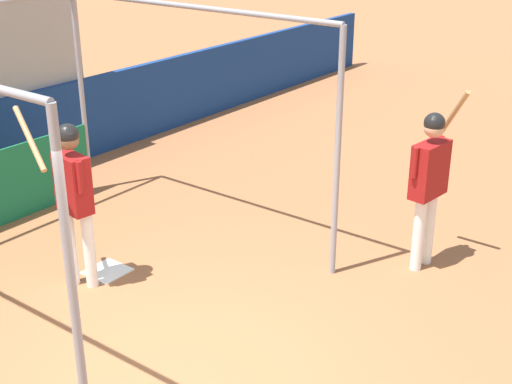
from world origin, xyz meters
name	(u,v)px	position (x,y,z in m)	size (l,w,h in m)	color
ground_plane	(177,379)	(0.00, 0.00, 0.00)	(60.00, 60.00, 0.00)	#935B38
batting_cage	(12,153)	(0.71, 3.17, 1.26)	(3.66, 4.21, 2.84)	gray
home_plate	(107,271)	(0.96, 1.98, 0.01)	(0.44, 0.44, 0.02)	white
player_batter	(72,190)	(0.60, 1.99, 1.14)	(0.53, 0.89, 1.99)	white
player_waiting	(430,175)	(3.28, -0.83, 1.14)	(0.82, 0.48, 2.09)	white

